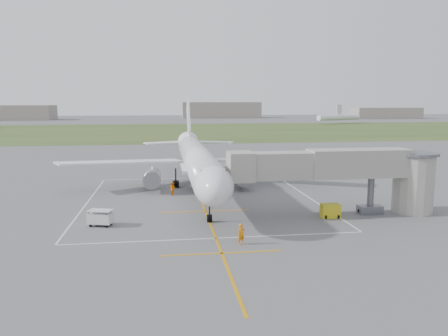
{
  "coord_description": "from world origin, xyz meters",
  "views": [
    {
      "loc": [
        -4.52,
        -57.97,
        12.28
      ],
      "look_at": [
        2.97,
        -4.0,
        4.0
      ],
      "focal_mm": 35.0,
      "sensor_mm": 36.0,
      "label": 1
    }
  ],
  "objects": [
    {
      "name": "grass_strip",
      "position": [
        0.0,
        130.0,
        0.01
      ],
      "size": [
        700.0,
        120.0,
        0.02
      ],
      "primitive_type": "cube",
      "color": "#314D21",
      "rests_on": "ground"
    },
    {
      "name": "ramp_worker_wing",
      "position": [
        -3.44,
        -0.79,
        0.9
      ],
      "size": [
        0.99,
        1.08,
        1.8
      ],
      "primitive_type": "imported",
      "rotation": [
        0.0,
        0.0,
        2.01
      ],
      "color": "orange",
      "rests_on": "ground"
    },
    {
      "name": "baggage_cart",
      "position": [
        -10.93,
        -14.37,
        0.83
      ],
      "size": [
        2.62,
        1.99,
        1.61
      ],
      "rotation": [
        0.0,
        0.0,
        -0.29
      ],
      "color": "silver",
      "rests_on": "ground"
    },
    {
      "name": "jet_bridge",
      "position": [
        15.72,
        -13.5,
        4.74
      ],
      "size": [
        23.4,
        5.0,
        7.2
      ],
      "color": "gray",
      "rests_on": "ground"
    },
    {
      "name": "distant_aircraft",
      "position": [
        -1.77,
        174.73,
        3.59
      ],
      "size": [
        219.84,
        31.13,
        8.85
      ],
      "color": "white",
      "rests_on": "ground"
    },
    {
      "name": "ground",
      "position": [
        0.0,
        0.0,
        0.0
      ],
      "size": [
        700.0,
        700.0,
        0.0
      ],
      "primitive_type": "plane",
      "color": "#515254",
      "rests_on": "ground"
    },
    {
      "name": "apron_markings",
      "position": [
        0.0,
        -5.82,
        0.01
      ],
      "size": [
        28.2,
        60.0,
        0.01
      ],
      "color": "orange",
      "rests_on": "ground"
    },
    {
      "name": "distant_hangars",
      "position": [
        -16.15,
        265.19,
        5.17
      ],
      "size": [
        345.0,
        49.0,
        12.0
      ],
      "color": "gray",
      "rests_on": "ground"
    },
    {
      "name": "ramp_worker_nose",
      "position": [
        1.98,
        -21.98,
        0.92
      ],
      "size": [
        0.79,
        0.66,
        1.84
      ],
      "primitive_type": "imported",
      "rotation": [
        0.0,
        0.0,
        0.37
      ],
      "color": "orange",
      "rests_on": "ground"
    },
    {
      "name": "gpu_unit",
      "position": [
        13.03,
        -14.5,
        0.72
      ],
      "size": [
        2.01,
        1.47,
        1.47
      ],
      "rotation": [
        0.0,
        0.0,
        -0.05
      ],
      "color": "gold",
      "rests_on": "ground"
    },
    {
      "name": "airliner",
      "position": [
        -0.0,
        0.75,
        4.39
      ],
      "size": [
        38.93,
        46.75,
        13.52
      ],
      "color": "white",
      "rests_on": "ground"
    }
  ]
}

